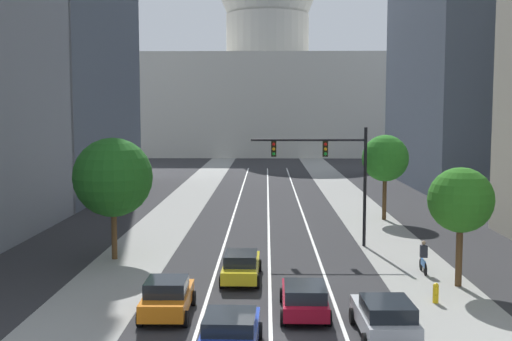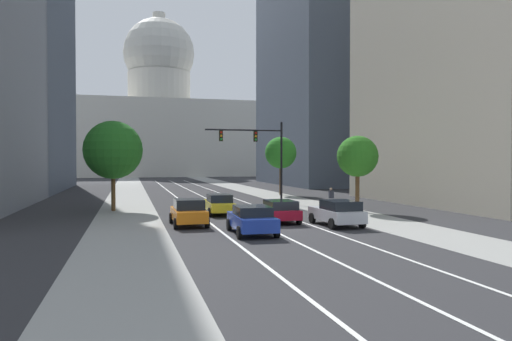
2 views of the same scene
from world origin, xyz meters
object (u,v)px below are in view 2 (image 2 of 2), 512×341
Objects in this scene: capitol_building at (159,120)px; fire_hydrant at (352,210)px; car_blue at (252,219)px; traffic_signal_mast at (259,147)px; street_tree_near_right at (357,157)px; car_orange at (189,212)px; street_tree_far_right at (281,153)px; car_yellow at (219,204)px; car_silver at (337,212)px; cyclist at (331,198)px; car_crimson at (278,210)px; street_tree_mid_left at (113,150)px.

capitol_building is 55.50× the size of fire_hydrant.
car_blue is 0.60× the size of traffic_signal_mast.
car_orange is at bearing -160.79° from street_tree_near_right.
traffic_signal_mast is 11.06m from street_tree_far_right.
car_yellow is 21.08m from street_tree_far_right.
street_tree_far_right reaches higher than car_yellow.
traffic_signal_mast reaches higher than car_silver.
capitol_building is 29.36× the size of cyclist.
car_crimson is at bearing -89.19° from capitol_building.
fire_hydrant is at bearing -81.01° from car_orange.
street_tree_far_right is (10.47, 17.85, 4.04)m from car_yellow.
street_tree_mid_left reaches higher than car_crimson.
street_tree_mid_left is (-10.29, 9.75, 3.96)m from car_crimson.
car_silver is 5.29m from fire_hydrant.
car_silver is 2.46× the size of cyclist.
street_tree_near_right is at bearing -71.24° from car_orange.
car_silver is at bearing -43.28° from street_tree_mid_left.
car_blue is (-2.84, -4.35, 0.04)m from car_crimson.
street_tree_far_right reaches higher than fire_hydrant.
car_blue is 19.07m from traffic_signal_mast.
car_blue is (2.84, -4.12, -0.03)m from car_orange.
traffic_signal_mast is at bearing -9.39° from car_crimson.
street_tree_far_right is (13.30, 23.43, 3.99)m from car_orange.
car_silver is at bearing -71.30° from car_blue.
capitol_building reaches higher than car_yellow.
street_tree_mid_left reaches higher than street_tree_far_right.
car_blue is (0.00, -9.70, 0.02)m from car_yellow.
street_tree_mid_left is (-17.92, -13.45, -0.09)m from street_tree_far_right.
traffic_signal_mast is (-0.41, 16.06, 4.34)m from car_silver.
street_tree_mid_left is at bearing 47.41° from car_crimson.
car_yellow is 9.70m from car_blue.
car_yellow is at bearing -123.07° from traffic_signal_mast.
street_tree_far_right is (4.79, 25.82, 4.00)m from car_silver.
capitol_building reaches higher than car_blue.
cyclist is 17.59m from street_tree_mid_left.
car_crimson is 1.02× the size of car_blue.
car_crimson is 0.69× the size of street_tree_far_right.
cyclist is (12.30, 7.07, 0.04)m from car_orange.
street_tree_far_right is 0.95× the size of street_tree_mid_left.
car_crimson is at bearing -151.07° from car_yellow.
fire_hydrant is 0.13× the size of street_tree_mid_left.
car_silver is 9.78m from car_yellow.
car_crimson is 9.55m from street_tree_near_right.
cyclist is 16.86m from street_tree_far_right.
street_tree_far_right reaches higher than car_orange.
car_orange reaches higher than car_blue.
street_tree_mid_left is at bearing -143.11° from street_tree_far_right.
cyclist is at bearing 114.55° from street_tree_near_right.
car_yellow is at bearing 1.72° from car_blue.
capitol_building is at bearing -2.89° from car_orange.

